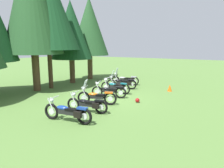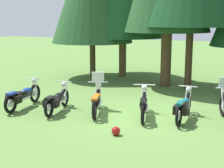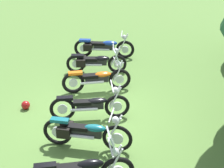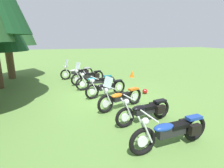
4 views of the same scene
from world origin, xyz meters
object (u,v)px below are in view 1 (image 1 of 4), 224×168
pine_tree_5 (89,27)px  pine_tree_4 (71,30)px  motorcycle_5 (122,83)px  motorcycle_6 (125,79)px  traffic_cone (170,88)px  motorcycle_1 (88,104)px  motorcycle_3 (109,91)px  pine_tree_3 (47,6)px  motorcycle_0 (68,112)px  dropped_helmet (137,100)px  motorcycle_2 (96,96)px  motorcycle_4 (116,87)px

pine_tree_5 → pine_tree_4: bearing=179.7°
motorcycle_5 → motorcycle_6: 1.72m
motorcycle_6 → traffic_cone: motorcycle_6 is taller
motorcycle_1 → traffic_cone: size_ratio=4.40×
motorcycle_1 → motorcycle_3: (2.99, 0.63, 0.01)m
pine_tree_5 → pine_tree_3: bearing=-178.8°
pine_tree_3 → pine_tree_4: bearing=2.6°
pine_tree_5 → traffic_cone: (-1.80, -8.23, -4.66)m
pine_tree_3 → traffic_cone: pine_tree_3 is taller
pine_tree_3 → motorcycle_0: bearing=-128.5°
motorcycle_5 → pine_tree_3: bearing=4.5°
motorcycle_3 → pine_tree_3: 7.67m
motorcycle_5 → traffic_cone: bearing=176.4°
pine_tree_4 → dropped_helmet: 9.12m
motorcycle_2 → motorcycle_6: 6.08m
motorcycle_4 → pine_tree_5: pine_tree_5 is taller
motorcycle_5 → motorcycle_0: bearing=78.0°
motorcycle_0 → pine_tree_3: (4.77, 6.00, 5.49)m
motorcycle_0 → motorcycle_1: 1.44m
motorcycle_2 → pine_tree_3: size_ratio=0.23×
motorcycle_4 → motorcycle_6: bearing=-76.6°
pine_tree_4 → motorcycle_0: bearing=-140.3°
pine_tree_3 → motorcycle_3: bearing=-93.7°
pine_tree_5 → dropped_helmet: pine_tree_5 is taller
pine_tree_4 → dropped_helmet: pine_tree_4 is taller
motorcycle_2 → motorcycle_3: bearing=-104.4°
pine_tree_4 → motorcycle_5: bearing=-93.1°
motorcycle_5 → motorcycle_6: (1.64, 0.52, -0.01)m
traffic_cone → motorcycle_2: bearing=154.1°
pine_tree_3 → traffic_cone: 10.49m
motorcycle_4 → pine_tree_4: bearing=-18.9°
pine_tree_3 → traffic_cone: size_ratio=18.82×
motorcycle_2 → pine_tree_3: bearing=-41.2°
motorcycle_4 → motorcycle_5: size_ratio=1.03×
motorcycle_5 → motorcycle_6: motorcycle_5 is taller
pine_tree_5 → dropped_helmet: bearing=-127.3°
motorcycle_1 → pine_tree_4: size_ratio=0.31×
motorcycle_2 → traffic_cone: 5.97m
motorcycle_5 → pine_tree_5: pine_tree_5 is taller
motorcycle_6 → dropped_helmet: motorcycle_6 is taller
motorcycle_6 → traffic_cone: 3.86m
motorcycle_5 → dropped_helmet: bearing=110.1°
pine_tree_3 → pine_tree_4: size_ratio=1.32×
motorcycle_4 → motorcycle_5: motorcycle_5 is taller
motorcycle_4 → pine_tree_5: bearing=-40.4°
motorcycle_0 → pine_tree_4: pine_tree_4 is taller
dropped_helmet → pine_tree_5: bearing=52.7°
motorcycle_3 → pine_tree_3: (0.34, 5.32, 5.51)m
motorcycle_6 → dropped_helmet: 5.37m
motorcycle_3 → dropped_helmet: size_ratio=8.47×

